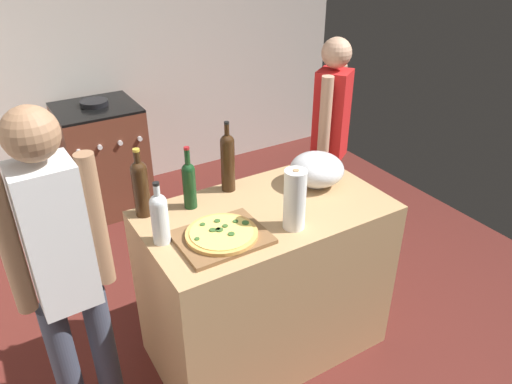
{
  "coord_description": "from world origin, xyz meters",
  "views": [
    {
      "loc": [
        -1.19,
        -1.02,
        2.2
      ],
      "look_at": [
        -0.07,
        0.83,
        0.98
      ],
      "focal_mm": 34.18,
      "sensor_mm": 36.0,
      "label": 1
    }
  ],
  "objects_px": {
    "wine_bottle_clear": "(160,216)",
    "person_in_stripes": "(64,273)",
    "stove": "(104,159)",
    "person_in_red": "(330,141)",
    "wine_bottle_green": "(141,186)",
    "pizza": "(222,233)",
    "wine_bottle_amber": "(228,160)",
    "wine_bottle_dark": "(189,183)",
    "mixing_bowl": "(317,169)",
    "paper_towel_roll": "(295,200)"
  },
  "relations": [
    {
      "from": "pizza",
      "to": "wine_bottle_dark",
      "type": "distance_m",
      "value": 0.35
    },
    {
      "from": "wine_bottle_amber",
      "to": "wine_bottle_clear",
      "type": "height_order",
      "value": "wine_bottle_amber"
    },
    {
      "from": "wine_bottle_amber",
      "to": "wine_bottle_clear",
      "type": "relative_size",
      "value": 1.28
    },
    {
      "from": "wine_bottle_amber",
      "to": "person_in_stripes",
      "type": "xyz_separation_m",
      "value": [
        -0.91,
        -0.31,
        -0.14
      ]
    },
    {
      "from": "wine_bottle_amber",
      "to": "stove",
      "type": "relative_size",
      "value": 0.41
    },
    {
      "from": "wine_bottle_clear",
      "to": "person_in_red",
      "type": "xyz_separation_m",
      "value": [
        1.42,
        0.57,
        -0.17
      ]
    },
    {
      "from": "wine_bottle_clear",
      "to": "person_in_stripes",
      "type": "bearing_deg",
      "value": -174.06
    },
    {
      "from": "wine_bottle_amber",
      "to": "person_in_stripes",
      "type": "distance_m",
      "value": 0.98
    },
    {
      "from": "paper_towel_roll",
      "to": "stove",
      "type": "relative_size",
      "value": 0.31
    },
    {
      "from": "wine_bottle_amber",
      "to": "wine_bottle_dark",
      "type": "relative_size",
      "value": 1.18
    },
    {
      "from": "stove",
      "to": "person_in_stripes",
      "type": "distance_m",
      "value": 2.23
    },
    {
      "from": "wine_bottle_clear",
      "to": "mixing_bowl",
      "type": "bearing_deg",
      "value": 4.67
    },
    {
      "from": "person_in_red",
      "to": "wine_bottle_clear",
      "type": "bearing_deg",
      "value": -158.01
    },
    {
      "from": "pizza",
      "to": "wine_bottle_dark",
      "type": "xyz_separation_m",
      "value": [
        -0.0,
        0.33,
        0.11
      ]
    },
    {
      "from": "stove",
      "to": "person_in_red",
      "type": "xyz_separation_m",
      "value": [
        1.18,
        -1.45,
        0.43
      ]
    },
    {
      "from": "wine_bottle_amber",
      "to": "person_in_stripes",
      "type": "bearing_deg",
      "value": -161.07
    },
    {
      "from": "pizza",
      "to": "paper_towel_roll",
      "type": "bearing_deg",
      "value": -14.2
    },
    {
      "from": "pizza",
      "to": "wine_bottle_clear",
      "type": "distance_m",
      "value": 0.29
    },
    {
      "from": "mixing_bowl",
      "to": "wine_bottle_amber",
      "type": "relative_size",
      "value": 0.76
    },
    {
      "from": "wine_bottle_clear",
      "to": "wine_bottle_dark",
      "type": "height_order",
      "value": "wine_bottle_dark"
    },
    {
      "from": "mixing_bowl",
      "to": "person_in_stripes",
      "type": "bearing_deg",
      "value": -174.93
    },
    {
      "from": "paper_towel_roll",
      "to": "person_in_stripes",
      "type": "xyz_separation_m",
      "value": [
        -1.0,
        0.16,
        -0.12
      ]
    },
    {
      "from": "wine_bottle_green",
      "to": "wine_bottle_clear",
      "type": "xyz_separation_m",
      "value": [
        -0.01,
        -0.26,
        -0.03
      ]
    },
    {
      "from": "wine_bottle_green",
      "to": "wine_bottle_amber",
      "type": "bearing_deg",
      "value": 0.74
    },
    {
      "from": "wine_bottle_clear",
      "to": "wine_bottle_amber",
      "type": "bearing_deg",
      "value": 29.08
    },
    {
      "from": "wine_bottle_clear",
      "to": "person_in_red",
      "type": "height_order",
      "value": "person_in_red"
    },
    {
      "from": "wine_bottle_green",
      "to": "wine_bottle_dark",
      "type": "distance_m",
      "value": 0.23
    },
    {
      "from": "wine_bottle_amber",
      "to": "wine_bottle_clear",
      "type": "xyz_separation_m",
      "value": [
        -0.48,
        -0.27,
        -0.04
      ]
    },
    {
      "from": "mixing_bowl",
      "to": "stove",
      "type": "distance_m",
      "value": 2.14
    },
    {
      "from": "person_in_stripes",
      "to": "person_in_red",
      "type": "bearing_deg",
      "value": 18.47
    },
    {
      "from": "wine_bottle_green",
      "to": "pizza",
      "type": "bearing_deg",
      "value": -59.57
    },
    {
      "from": "wine_bottle_amber",
      "to": "wine_bottle_clear",
      "type": "distance_m",
      "value": 0.55
    },
    {
      "from": "stove",
      "to": "wine_bottle_amber",
      "type": "bearing_deg",
      "value": -82.1
    },
    {
      "from": "mixing_bowl",
      "to": "person_in_red",
      "type": "distance_m",
      "value": 0.71
    },
    {
      "from": "wine_bottle_clear",
      "to": "person_in_stripes",
      "type": "distance_m",
      "value": 0.44
    },
    {
      "from": "pizza",
      "to": "wine_bottle_clear",
      "type": "xyz_separation_m",
      "value": [
        -0.24,
        0.12,
        0.1
      ]
    },
    {
      "from": "wine_bottle_amber",
      "to": "wine_bottle_dark",
      "type": "bearing_deg",
      "value": -166.68
    },
    {
      "from": "pizza",
      "to": "wine_bottle_dark",
      "type": "bearing_deg",
      "value": 90.16
    },
    {
      "from": "mixing_bowl",
      "to": "wine_bottle_clear",
      "type": "bearing_deg",
      "value": -175.33
    },
    {
      "from": "wine_bottle_clear",
      "to": "person_in_stripes",
      "type": "relative_size",
      "value": 0.18
    },
    {
      "from": "pizza",
      "to": "wine_bottle_green",
      "type": "distance_m",
      "value": 0.46
    },
    {
      "from": "wine_bottle_green",
      "to": "person_in_stripes",
      "type": "bearing_deg",
      "value": -145.15
    },
    {
      "from": "mixing_bowl",
      "to": "pizza",
      "type": "bearing_deg",
      "value": -163.83
    },
    {
      "from": "mixing_bowl",
      "to": "wine_bottle_dark",
      "type": "bearing_deg",
      "value": 168.83
    },
    {
      "from": "wine_bottle_dark",
      "to": "pizza",
      "type": "bearing_deg",
      "value": -89.84
    },
    {
      "from": "mixing_bowl",
      "to": "paper_towel_roll",
      "type": "bearing_deg",
      "value": -140.89
    },
    {
      "from": "wine_bottle_green",
      "to": "person_in_stripes",
      "type": "relative_size",
      "value": 0.21
    },
    {
      "from": "wine_bottle_green",
      "to": "stove",
      "type": "height_order",
      "value": "wine_bottle_green"
    },
    {
      "from": "wine_bottle_green",
      "to": "person_in_red",
      "type": "relative_size",
      "value": 0.22
    },
    {
      "from": "mixing_bowl",
      "to": "wine_bottle_dark",
      "type": "distance_m",
      "value": 0.7
    }
  ]
}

